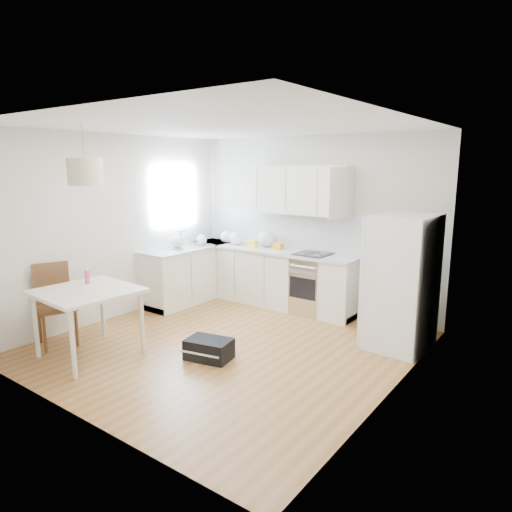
{
  "coord_description": "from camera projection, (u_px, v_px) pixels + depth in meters",
  "views": [
    {
      "loc": [
        3.52,
        -4.2,
        2.25
      ],
      "look_at": [
        0.15,
        0.4,
        1.11
      ],
      "focal_mm": 32.0,
      "sensor_mm": 36.0,
      "label": 1
    }
  ],
  "objects": [
    {
      "name": "floor",
      "position": [
        228.0,
        345.0,
        5.8
      ],
      "size": [
        4.2,
        4.2,
        0.0
      ],
      "primitive_type": "plane",
      "color": "brown",
      "rests_on": "ground"
    },
    {
      "name": "ceiling",
      "position": [
        225.0,
        126.0,
        5.27
      ],
      "size": [
        4.2,
        4.2,
        0.0
      ],
      "primitive_type": "plane",
      "rotation": [
        3.14,
        0.0,
        0.0
      ],
      "color": "white",
      "rests_on": "wall_back"
    },
    {
      "name": "wall_back",
      "position": [
        312.0,
        223.0,
        7.2
      ],
      "size": [
        4.2,
        0.0,
        4.2
      ],
      "primitive_type": "plane",
      "rotation": [
        1.57,
        0.0,
        0.0
      ],
      "color": "beige",
      "rests_on": "floor"
    },
    {
      "name": "wall_left",
      "position": [
        118.0,
        227.0,
        6.75
      ],
      "size": [
        0.0,
        4.2,
        4.2
      ],
      "primitive_type": "plane",
      "rotation": [
        1.57,
        0.0,
        1.57
      ],
      "color": "beige",
      "rests_on": "floor"
    },
    {
      "name": "wall_right",
      "position": [
        397.0,
        262.0,
        4.32
      ],
      "size": [
        0.0,
        4.2,
        4.2
      ],
      "primitive_type": "plane",
      "rotation": [
        1.57,
        0.0,
        -1.57
      ],
      "color": "beige",
      "rests_on": "floor"
    },
    {
      "name": "window_glassblock",
      "position": [
        174.0,
        196.0,
        7.58
      ],
      "size": [
        0.02,
        1.0,
        1.0
      ],
      "primitive_type": "cube",
      "color": "#BFE0F9",
      "rests_on": "wall_left"
    },
    {
      "name": "cabinets_back",
      "position": [
        270.0,
        277.0,
        7.49
      ],
      "size": [
        3.0,
        0.6,
        0.88
      ],
      "primitive_type": "cube",
      "color": "silver",
      "rests_on": "floor"
    },
    {
      "name": "cabinets_left",
      "position": [
        191.0,
        274.0,
        7.71
      ],
      "size": [
        0.6,
        1.8,
        0.88
      ],
      "primitive_type": "cube",
      "color": "silver",
      "rests_on": "floor"
    },
    {
      "name": "counter_back",
      "position": [
        270.0,
        250.0,
        7.4
      ],
      "size": [
        3.02,
        0.64,
        0.04
      ],
      "primitive_type": "cube",
      "color": "#B2B4B7",
      "rests_on": "cabinets_back"
    },
    {
      "name": "counter_left",
      "position": [
        190.0,
        247.0,
        7.62
      ],
      "size": [
        0.64,
        1.82,
        0.04
      ],
      "primitive_type": "cube",
      "color": "#B2B4B7",
      "rests_on": "cabinets_left"
    },
    {
      "name": "backsplash_back",
      "position": [
        280.0,
        229.0,
        7.57
      ],
      "size": [
        3.0,
        0.01,
        0.58
      ],
      "primitive_type": "cube",
      "color": "white",
      "rests_on": "wall_back"
    },
    {
      "name": "backsplash_left",
      "position": [
        177.0,
        228.0,
        7.73
      ],
      "size": [
        0.01,
        1.8,
        0.58
      ],
      "primitive_type": "cube",
      "color": "white",
      "rests_on": "wall_left"
    },
    {
      "name": "upper_cabinets",
      "position": [
        299.0,
        190.0,
        7.05
      ],
      "size": [
        1.7,
        0.32,
        0.75
      ],
      "primitive_type": "cube",
      "color": "silver",
      "rests_on": "wall_back"
    },
    {
      "name": "range_oven",
      "position": [
        312.0,
        285.0,
        7.02
      ],
      "size": [
        0.5,
        0.61,
        0.88
      ],
      "primitive_type": null,
      "color": "silver",
      "rests_on": "floor"
    },
    {
      "name": "sink",
      "position": [
        188.0,
        247.0,
        7.57
      ],
      "size": [
        0.5,
        0.8,
        0.16
      ],
      "primitive_type": null,
      "color": "silver",
      "rests_on": "counter_left"
    },
    {
      "name": "refrigerator",
      "position": [
        403.0,
        282.0,
        5.62
      ],
      "size": [
        0.85,
        0.87,
        1.67
      ],
      "primitive_type": null,
      "rotation": [
        0.0,
        0.0,
        -0.05
      ],
      "color": "white",
      "rests_on": "floor"
    },
    {
      "name": "dining_table",
      "position": [
        87.0,
        297.0,
        5.35
      ],
      "size": [
        1.12,
        1.12,
        0.82
      ],
      "rotation": [
        0.0,
        0.0,
        -0.08
      ],
      "color": "beige",
      "rests_on": "floor"
    },
    {
      "name": "dining_chair",
      "position": [
        56.0,
        306.0,
        5.73
      ],
      "size": [
        0.56,
        0.56,
        1.03
      ],
      "primitive_type": null,
      "rotation": [
        0.0,
        0.0,
        -0.36
      ],
      "color": "#472715",
      "rests_on": "floor"
    },
    {
      "name": "drink_bottle",
      "position": [
        87.0,
        276.0,
        5.59
      ],
      "size": [
        0.06,
        0.06,
        0.2
      ],
      "primitive_type": "cylinder",
      "rotation": [
        0.0,
        0.0,
        -0.12
      ],
      "color": "#D93C77",
      "rests_on": "dining_table"
    },
    {
      "name": "gym_bag",
      "position": [
        209.0,
        349.0,
        5.38
      ],
      "size": [
        0.58,
        0.44,
        0.24
      ],
      "primitive_type": "cube",
      "rotation": [
        0.0,
        0.0,
        0.21
      ],
      "color": "black",
      "rests_on": "floor"
    },
    {
      "name": "pendant_lamp",
      "position": [
        85.0,
        172.0,
        5.08
      ],
      "size": [
        0.48,
        0.48,
        0.3
      ],
      "primitive_type": "cylinder",
      "rotation": [
        0.0,
        0.0,
        0.3
      ],
      "color": "#BDB391",
      "rests_on": "ceiling"
    },
    {
      "name": "grocery_bag_a",
      "position": [
        226.0,
        237.0,
        7.95
      ],
      "size": [
        0.23,
        0.2,
        0.21
      ],
      "primitive_type": "ellipsoid",
      "color": "white",
      "rests_on": "counter_back"
    },
    {
      "name": "grocery_bag_b",
      "position": [
        236.0,
        238.0,
        7.74
      ],
      "size": [
        0.25,
        0.21,
        0.22
      ],
      "primitive_type": "ellipsoid",
      "color": "white",
      "rests_on": "counter_back"
    },
    {
      "name": "grocery_bag_c",
      "position": [
        266.0,
        239.0,
        7.54
      ],
      "size": [
        0.31,
        0.26,
        0.28
      ],
      "primitive_type": "ellipsoid",
      "color": "white",
      "rests_on": "counter_back"
    },
    {
      "name": "grocery_bag_d",
      "position": [
        202.0,
        240.0,
        7.77
      ],
      "size": [
        0.19,
        0.16,
        0.17
      ],
      "primitive_type": "ellipsoid",
      "color": "white",
      "rests_on": "counter_back"
    },
    {
      "name": "grocery_bag_e",
      "position": [
        177.0,
        242.0,
        7.47
      ],
      "size": [
        0.22,
        0.19,
        0.2
      ],
      "primitive_type": "ellipsoid",
      "color": "white",
      "rests_on": "counter_left"
    },
    {
      "name": "snack_orange",
      "position": [
        278.0,
        246.0,
        7.32
      ],
      "size": [
        0.16,
        0.11,
        0.11
      ],
      "primitive_type": "cube",
      "rotation": [
        0.0,
        0.0,
        -0.07
      ],
      "color": "orange",
      "rests_on": "counter_back"
    },
    {
      "name": "snack_yellow",
      "position": [
        252.0,
        244.0,
        7.51
      ],
      "size": [
        0.18,
        0.12,
        0.11
      ],
      "primitive_type": "cube",
      "rotation": [
        0.0,
        0.0,
        0.1
      ],
      "color": "yellow",
      "rests_on": "counter_back"
    },
    {
      "name": "snack_red",
      "position": [
        235.0,
        241.0,
        7.85
      ],
      "size": [
        0.18,
        0.16,
        0.1
      ],
      "primitive_type": "cube",
      "rotation": [
        0.0,
        0.0,
        0.54
      ],
      "color": "red",
      "rests_on": "counter_back"
    }
  ]
}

